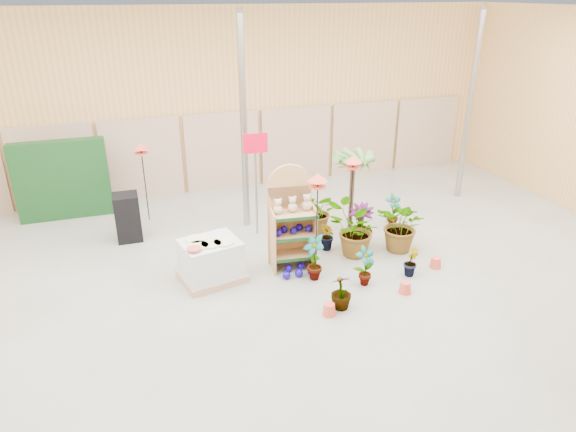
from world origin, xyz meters
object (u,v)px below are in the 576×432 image
object	(u,v)px
display_shelf	(291,221)
potted_plant_2	(354,230)
bird_table_front	(318,181)
pallet_stack	(211,261)

from	to	relation	value
display_shelf	potted_plant_2	world-z (taller)	display_shelf
bird_table_front	display_shelf	bearing A→B (deg)	127.85
pallet_stack	potted_plant_2	bearing A→B (deg)	-11.75
display_shelf	potted_plant_2	distance (m)	1.32
bird_table_front	potted_plant_2	distance (m)	1.59
pallet_stack	potted_plant_2	size ratio (longest dim) A/B	1.12
pallet_stack	potted_plant_2	xyz separation A→B (m)	(2.80, 0.02, 0.17)
display_shelf	bird_table_front	bearing A→B (deg)	-45.70
display_shelf	bird_table_front	distance (m)	1.05
potted_plant_2	pallet_stack	bearing A→B (deg)	-179.64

